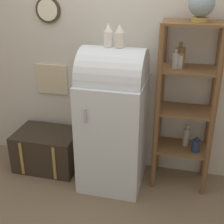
{
  "coord_description": "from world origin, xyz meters",
  "views": [
    {
      "loc": [
        0.67,
        -2.53,
        2.07
      ],
      "look_at": [
        -0.01,
        0.21,
        0.79
      ],
      "focal_mm": 50.0,
      "sensor_mm": 36.0,
      "label": 1
    }
  ],
  "objects": [
    {
      "name": "refrigerator",
      "position": [
        -0.0,
        0.21,
        0.75
      ],
      "size": [
        0.62,
        0.71,
        1.44
      ],
      "color": "silver",
      "rests_on": "ground_plane"
    },
    {
      "name": "vase_center",
      "position": [
        0.05,
        0.22,
        1.54
      ],
      "size": [
        0.09,
        0.09,
        0.2
      ],
      "color": "silver",
      "rests_on": "refrigerator"
    },
    {
      "name": "wall_back",
      "position": [
        -0.0,
        0.57,
        1.35
      ],
      "size": [
        7.0,
        0.09,
        2.7
      ],
      "color": "beige",
      "rests_on": "ground_plane"
    },
    {
      "name": "globe",
      "position": [
        0.73,
        0.32,
        1.82
      ],
      "size": [
        0.22,
        0.22,
        0.26
      ],
      "color": "#AD8942",
      "rests_on": "shelf_unit"
    },
    {
      "name": "shelf_unit",
      "position": [
        0.68,
        0.34,
        0.95
      ],
      "size": [
        0.56,
        0.37,
        1.68
      ],
      "color": "brown",
      "rests_on": "ground_plane"
    },
    {
      "name": "ground_plane",
      "position": [
        0.0,
        0.0,
        0.0
      ],
      "size": [
        12.0,
        12.0,
        0.0
      ],
      "primitive_type": "plane",
      "color": "#7A664C"
    },
    {
      "name": "vase_left",
      "position": [
        -0.05,
        0.22,
        1.54
      ],
      "size": [
        0.08,
        0.08,
        0.21
      ],
      "color": "white",
      "rests_on": "refrigerator"
    },
    {
      "name": "suitcase_trunk",
      "position": [
        -0.79,
        0.26,
        0.22
      ],
      "size": [
        0.69,
        0.5,
        0.43
      ],
      "color": "#33281E",
      "rests_on": "ground_plane"
    }
  ]
}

